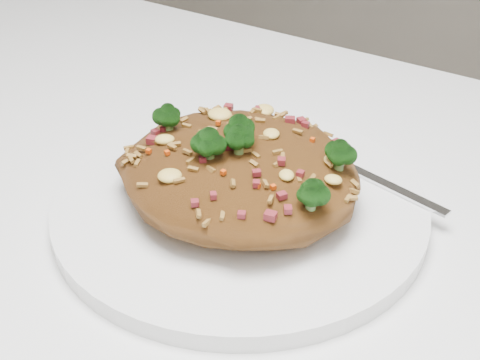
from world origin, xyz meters
name	(u,v)px	position (x,y,z in m)	size (l,w,h in m)	color
dining_table	(141,332)	(0.00, 0.00, 0.66)	(1.20, 0.80, 0.75)	white
plate	(240,204)	(0.05, 0.07, 0.76)	(0.28, 0.28, 0.01)	white
fried_rice	(240,163)	(0.05, 0.07, 0.79)	(0.18, 0.16, 0.07)	brown
fork	(365,174)	(0.11, 0.15, 0.77)	(0.16, 0.05, 0.00)	silver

